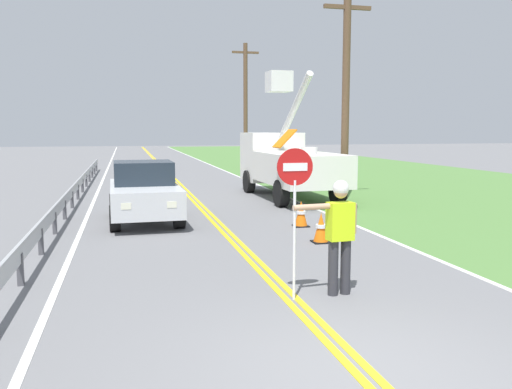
{
  "coord_description": "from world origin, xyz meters",
  "views": [
    {
      "loc": [
        -2.43,
        -5.06,
        2.62
      ],
      "look_at": [
        0.3,
        6.17,
        1.2
      ],
      "focal_mm": 37.67,
      "sensor_mm": 36.0,
      "label": 1
    }
  ],
  "objects_px": {
    "utility_pole_mid": "(246,103)",
    "traffic_cone_mid": "(301,214)",
    "oncoming_sedan_nearest": "(144,192)",
    "flagger_worker": "(339,230)",
    "traffic_cone_lead": "(321,228)",
    "stop_sign_paddle": "(295,190)",
    "utility_pole_near": "(346,92)",
    "utility_bucket_truck": "(286,161)"
  },
  "relations": [
    {
      "from": "utility_bucket_truck",
      "to": "oncoming_sedan_nearest",
      "type": "relative_size",
      "value": 1.66
    },
    {
      "from": "utility_pole_mid",
      "to": "oncoming_sedan_nearest",
      "type": "bearing_deg",
      "value": -110.26
    },
    {
      "from": "utility_pole_near",
      "to": "utility_pole_mid",
      "type": "relative_size",
      "value": 0.92
    },
    {
      "from": "flagger_worker",
      "to": "utility_pole_mid",
      "type": "relative_size",
      "value": 0.22
    },
    {
      "from": "oncoming_sedan_nearest",
      "to": "traffic_cone_lead",
      "type": "bearing_deg",
      "value": -45.09
    },
    {
      "from": "stop_sign_paddle",
      "to": "utility_pole_near",
      "type": "relative_size",
      "value": 0.31
    },
    {
      "from": "traffic_cone_mid",
      "to": "flagger_worker",
      "type": "bearing_deg",
      "value": -102.76
    },
    {
      "from": "utility_bucket_truck",
      "to": "oncoming_sedan_nearest",
      "type": "xyz_separation_m",
      "value": [
        -5.53,
        -4.42,
        -0.56
      ]
    },
    {
      "from": "flagger_worker",
      "to": "traffic_cone_mid",
      "type": "relative_size",
      "value": 2.61
    },
    {
      "from": "oncoming_sedan_nearest",
      "to": "utility_pole_mid",
      "type": "relative_size",
      "value": 0.5
    },
    {
      "from": "stop_sign_paddle",
      "to": "traffic_cone_lead",
      "type": "relative_size",
      "value": 3.33
    },
    {
      "from": "utility_bucket_truck",
      "to": "oncoming_sedan_nearest",
      "type": "height_order",
      "value": "utility_bucket_truck"
    },
    {
      "from": "stop_sign_paddle",
      "to": "utility_pole_mid",
      "type": "height_order",
      "value": "utility_pole_mid"
    },
    {
      "from": "oncoming_sedan_nearest",
      "to": "utility_pole_near",
      "type": "bearing_deg",
      "value": 23.47
    },
    {
      "from": "stop_sign_paddle",
      "to": "oncoming_sedan_nearest",
      "type": "height_order",
      "value": "stop_sign_paddle"
    },
    {
      "from": "oncoming_sedan_nearest",
      "to": "utility_pole_near",
      "type": "relative_size",
      "value": 0.55
    },
    {
      "from": "utility_pole_mid",
      "to": "traffic_cone_lead",
      "type": "bearing_deg",
      "value": -98.47
    },
    {
      "from": "flagger_worker",
      "to": "oncoming_sedan_nearest",
      "type": "height_order",
      "value": "flagger_worker"
    },
    {
      "from": "stop_sign_paddle",
      "to": "traffic_cone_lead",
      "type": "bearing_deg",
      "value": 63.92
    },
    {
      "from": "traffic_cone_lead",
      "to": "oncoming_sedan_nearest",
      "type": "bearing_deg",
      "value": 134.91
    },
    {
      "from": "flagger_worker",
      "to": "traffic_cone_lead",
      "type": "distance_m",
      "value": 4.0
    },
    {
      "from": "stop_sign_paddle",
      "to": "traffic_cone_lead",
      "type": "xyz_separation_m",
      "value": [
        1.88,
        3.85,
        -1.37
      ]
    },
    {
      "from": "oncoming_sedan_nearest",
      "to": "flagger_worker",
      "type": "bearing_deg",
      "value": -70.24
    },
    {
      "from": "flagger_worker",
      "to": "traffic_cone_lead",
      "type": "height_order",
      "value": "flagger_worker"
    },
    {
      "from": "stop_sign_paddle",
      "to": "traffic_cone_mid",
      "type": "xyz_separation_m",
      "value": [
        2.09,
        5.91,
        -1.37
      ]
    },
    {
      "from": "stop_sign_paddle",
      "to": "oncoming_sedan_nearest",
      "type": "bearing_deg",
      "value": 104.39
    },
    {
      "from": "utility_pole_mid",
      "to": "traffic_cone_lead",
      "type": "relative_size",
      "value": 11.79
    },
    {
      "from": "utility_bucket_truck",
      "to": "traffic_cone_lead",
      "type": "relative_size",
      "value": 9.82
    },
    {
      "from": "utility_pole_mid",
      "to": "utility_bucket_truck",
      "type": "bearing_deg",
      "value": -96.94
    },
    {
      "from": "stop_sign_paddle",
      "to": "traffic_cone_mid",
      "type": "height_order",
      "value": "stop_sign_paddle"
    },
    {
      "from": "stop_sign_paddle",
      "to": "utility_pole_near",
      "type": "bearing_deg",
      "value": 63.53
    },
    {
      "from": "stop_sign_paddle",
      "to": "traffic_cone_lead",
      "type": "height_order",
      "value": "stop_sign_paddle"
    },
    {
      "from": "flagger_worker",
      "to": "stop_sign_paddle",
      "type": "bearing_deg",
      "value": -174.28
    },
    {
      "from": "utility_pole_mid",
      "to": "traffic_cone_mid",
      "type": "bearing_deg",
      "value": -98.74
    },
    {
      "from": "traffic_cone_mid",
      "to": "oncoming_sedan_nearest",
      "type": "bearing_deg",
      "value": 155.99
    },
    {
      "from": "flagger_worker",
      "to": "traffic_cone_mid",
      "type": "xyz_separation_m",
      "value": [
        1.32,
        5.83,
        -0.71
      ]
    },
    {
      "from": "utility_pole_near",
      "to": "stop_sign_paddle",
      "type": "bearing_deg",
      "value": -116.47
    },
    {
      "from": "stop_sign_paddle",
      "to": "utility_pole_mid",
      "type": "relative_size",
      "value": 0.28
    },
    {
      "from": "oncoming_sedan_nearest",
      "to": "utility_bucket_truck",
      "type": "bearing_deg",
      "value": 38.63
    },
    {
      "from": "oncoming_sedan_nearest",
      "to": "utility_pole_mid",
      "type": "distance_m",
      "value": 21.79
    },
    {
      "from": "utility_bucket_truck",
      "to": "utility_pole_near",
      "type": "distance_m",
      "value": 3.41
    },
    {
      "from": "flagger_worker",
      "to": "traffic_cone_lead",
      "type": "xyz_separation_m",
      "value": [
        1.12,
        3.77,
        -0.71
      ]
    }
  ]
}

